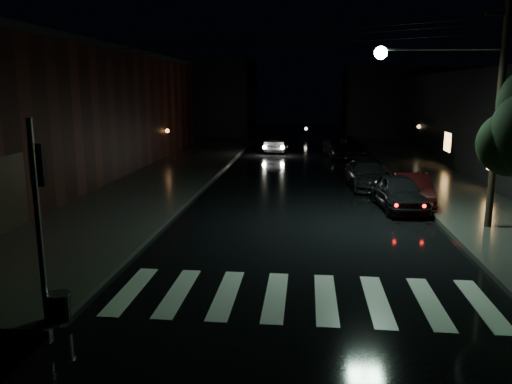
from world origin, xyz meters
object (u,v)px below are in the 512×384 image
(parked_car_a, at_px, (399,192))
(parked_car_d, at_px, (345,147))
(oncoming_car, at_px, (277,143))
(parked_car_c, at_px, (367,174))
(parked_car_b, at_px, (412,190))

(parked_car_a, height_order, parked_car_d, parked_car_d)
(oncoming_car, bearing_deg, parked_car_d, 155.67)
(parked_car_c, bearing_deg, parked_car_d, 87.50)
(parked_car_d, relative_size, oncoming_car, 1.23)
(parked_car_d, bearing_deg, oncoming_car, 146.93)
(parked_car_a, height_order, oncoming_car, oncoming_car)
(parked_car_d, distance_m, oncoming_car, 5.75)
(parked_car_b, height_order, parked_car_d, parked_car_d)
(parked_car_d, bearing_deg, parked_car_c, -95.57)
(parked_car_c, xyz_separation_m, oncoming_car, (-5.43, 14.20, 0.07))
(parked_car_b, xyz_separation_m, parked_car_c, (-1.46, 3.85, -0.02))
(parked_car_c, height_order, parked_car_d, parked_car_d)
(parked_car_d, bearing_deg, parked_car_a, -93.24)
(parked_car_d, xyz_separation_m, oncoming_car, (-5.16, 2.54, -0.03))
(oncoming_car, bearing_deg, parked_car_c, 112.78)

